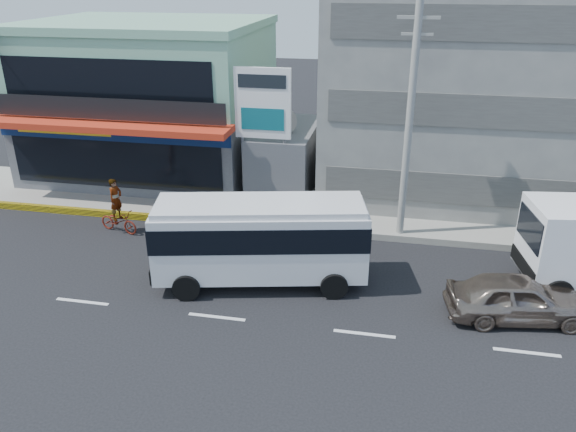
# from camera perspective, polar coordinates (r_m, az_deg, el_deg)

# --- Properties ---
(ground) EXTENTS (120.00, 120.00, 0.00)m
(ground) POSITION_cam_1_polar(r_m,az_deg,el_deg) (19.54, -7.24, -10.15)
(ground) COLOR black
(ground) RESTS_ON ground
(sidewalk) EXTENTS (70.00, 5.00, 0.30)m
(sidewalk) POSITION_cam_1_polar(r_m,az_deg,el_deg) (27.02, 9.19, 0.13)
(sidewalk) COLOR gray
(sidewalk) RESTS_ON ground
(shop_building) EXTENTS (12.40, 11.70, 8.00)m
(shop_building) POSITION_cam_1_polar(r_m,az_deg,el_deg) (32.93, -13.58, 11.13)
(shop_building) COLOR #4A4B4F
(shop_building) RESTS_ON ground
(concrete_building) EXTENTS (16.00, 12.00, 14.00)m
(concrete_building) POSITION_cam_1_polar(r_m,az_deg,el_deg) (30.88, 20.19, 15.24)
(concrete_building) COLOR gray
(concrete_building) RESTS_ON ground
(gap_structure) EXTENTS (3.00, 6.00, 3.50)m
(gap_structure) POSITION_cam_1_polar(r_m,az_deg,el_deg) (29.30, -0.22, 5.69)
(gap_structure) COLOR #4A4B4F
(gap_structure) RESTS_ON ground
(satellite_dish) EXTENTS (1.50, 1.50, 0.15)m
(satellite_dish) POSITION_cam_1_polar(r_m,az_deg,el_deg) (27.84, -0.63, 8.64)
(satellite_dish) COLOR slate
(satellite_dish) RESTS_ON gap_structure
(billboard) EXTENTS (2.60, 0.18, 6.90)m
(billboard) POSITION_cam_1_polar(r_m,az_deg,el_deg) (25.91, -2.57, 10.55)
(billboard) COLOR gray
(billboard) RESTS_ON ground
(utility_pole_near) EXTENTS (1.60, 0.30, 10.00)m
(utility_pole_near) POSITION_cam_1_polar(r_m,az_deg,el_deg) (23.42, 12.21, 9.16)
(utility_pole_near) COLOR #999993
(utility_pole_near) RESTS_ON ground
(minibus) EXTENTS (8.08, 4.06, 3.23)m
(minibus) POSITION_cam_1_polar(r_m,az_deg,el_deg) (20.52, -2.83, -2.01)
(minibus) COLOR silver
(minibus) RESTS_ON ground
(sedan) EXTENTS (4.89, 2.54, 1.59)m
(sedan) POSITION_cam_1_polar(r_m,az_deg,el_deg) (20.41, 22.30, -7.71)
(sedan) COLOR gray
(sedan) RESTS_ON ground
(motorcycle_rider) EXTENTS (2.07, 1.16, 2.52)m
(motorcycle_rider) POSITION_cam_1_polar(r_m,az_deg,el_deg) (26.10, -16.91, 0.12)
(motorcycle_rider) COLOR #5A160C
(motorcycle_rider) RESTS_ON ground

